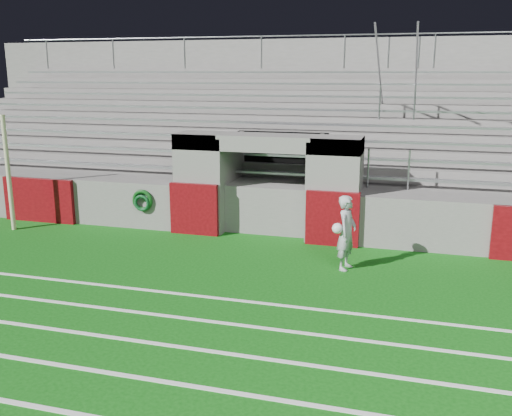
% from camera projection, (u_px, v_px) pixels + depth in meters
% --- Properties ---
extents(ground, '(90.00, 90.00, 0.00)m').
position_uv_depth(ground, '(222.00, 279.00, 11.71)').
color(ground, '#0D510E').
rests_on(ground, ground).
extents(field_post, '(0.12, 0.12, 3.07)m').
position_uv_depth(field_post, '(8.00, 173.00, 15.03)').
color(field_post, beige).
rests_on(field_post, ground).
extents(field_markings, '(28.00, 8.09, 0.01)m').
position_uv_depth(field_markings, '(88.00, 416.00, 7.03)').
color(field_markings, white).
rests_on(field_markings, ground).
extents(stadium_structure, '(26.00, 8.48, 5.42)m').
position_uv_depth(stadium_structure, '(302.00, 154.00, 18.81)').
color(stadium_structure, '#64615F').
rests_on(stadium_structure, ground).
extents(goalkeeper_with_ball, '(0.55, 0.66, 1.62)m').
position_uv_depth(goalkeeper_with_ball, '(346.00, 233.00, 12.13)').
color(goalkeeper_with_ball, '#9FA3A8').
rests_on(goalkeeper_with_ball, ground).
extents(hose_coil, '(0.59, 0.15, 0.59)m').
position_uv_depth(hose_coil, '(142.00, 201.00, 15.14)').
color(hose_coil, '#0D4112').
rests_on(hose_coil, ground).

